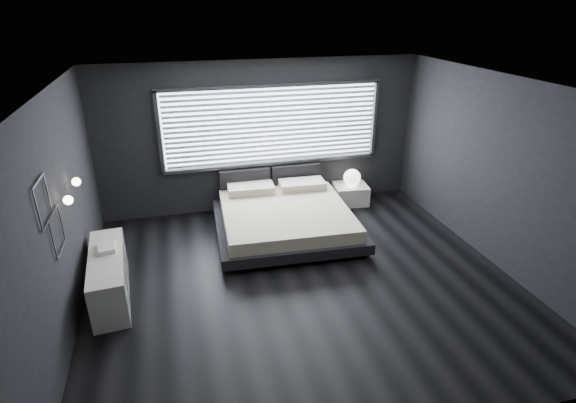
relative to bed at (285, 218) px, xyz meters
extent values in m
plane|color=black|center=(-0.13, -1.52, -0.29)|extent=(6.00, 6.00, 0.00)
plane|color=white|center=(-0.13, -1.52, 2.51)|extent=(6.00, 6.00, 0.00)
cube|color=black|center=(-0.13, 1.23, 1.11)|extent=(6.00, 0.04, 2.80)
cube|color=black|center=(-0.13, -4.27, 1.11)|extent=(6.00, 0.04, 2.80)
cube|color=black|center=(-3.13, -1.52, 1.11)|extent=(0.04, 5.50, 2.80)
cube|color=black|center=(2.87, -1.52, 1.11)|extent=(0.04, 5.50, 2.80)
cube|color=white|center=(0.07, 1.21, 1.32)|extent=(4.00, 0.02, 1.38)
cube|color=#47474C|center=(-1.97, 1.18, 1.32)|extent=(0.06, 0.08, 1.48)
cube|color=#47474C|center=(2.11, 1.18, 1.32)|extent=(0.06, 0.08, 1.48)
cube|color=#47474C|center=(0.07, 1.18, 2.05)|extent=(4.14, 0.08, 0.06)
cube|color=#47474C|center=(0.07, 1.18, 0.59)|extent=(4.14, 0.08, 0.06)
cube|color=silver|center=(0.07, 1.15, 1.32)|extent=(3.94, 0.03, 1.32)
cube|color=black|center=(-0.50, 1.12, 0.28)|extent=(0.96, 0.16, 0.52)
cube|color=black|center=(0.50, 1.12, 0.28)|extent=(0.96, 0.16, 0.52)
cylinder|color=silver|center=(-3.08, -1.47, 1.31)|extent=(0.10, 0.02, 0.02)
sphere|color=#FFE5B7|center=(-3.01, -1.47, 1.31)|extent=(0.11, 0.11, 0.11)
cylinder|color=silver|center=(-3.08, -0.87, 1.31)|extent=(0.10, 0.02, 0.02)
sphere|color=#FFE5B7|center=(-3.01, -0.87, 1.31)|extent=(0.11, 0.11, 0.11)
cube|color=#47474C|center=(-3.10, -2.07, 1.79)|extent=(0.01, 0.46, 0.02)
cube|color=#47474C|center=(-3.10, -2.07, 1.33)|extent=(0.01, 0.46, 0.02)
cube|color=#47474C|center=(-3.10, -1.84, 1.56)|extent=(0.01, 0.02, 0.46)
cube|color=#47474C|center=(-3.10, -2.30, 1.56)|extent=(0.01, 0.02, 0.46)
cube|color=#47474C|center=(-3.10, -1.82, 1.32)|extent=(0.01, 0.46, 0.02)
cube|color=#47474C|center=(-3.10, -1.82, 0.86)|extent=(0.01, 0.46, 0.02)
cube|color=#47474C|center=(-3.10, -1.59, 1.09)|extent=(0.01, 0.02, 0.46)
cube|color=#47474C|center=(-3.10, -2.05, 1.09)|extent=(0.01, 0.02, 0.46)
cube|color=black|center=(-1.08, -0.91, -0.24)|extent=(0.14, 0.14, 0.09)
cube|color=black|center=(0.98, -1.02, -0.24)|extent=(0.14, 0.14, 0.09)
cube|color=black|center=(-0.98, 0.93, -0.24)|extent=(0.14, 0.14, 0.09)
cube|color=black|center=(1.08, 0.82, -0.24)|extent=(0.14, 0.14, 0.09)
cube|color=black|center=(0.00, -0.05, -0.11)|extent=(2.51, 2.40, 0.17)
cube|color=beige|center=(0.00, -0.05, 0.08)|extent=(2.24, 2.24, 0.22)
cube|color=beige|center=(-0.44, 0.83, 0.26)|extent=(0.87, 0.50, 0.14)
cube|color=beige|center=(0.53, 0.77, 0.26)|extent=(0.87, 0.50, 0.14)
cube|color=white|center=(1.57, 0.88, -0.10)|extent=(0.71, 0.62, 0.38)
sphere|color=white|center=(1.58, 0.86, 0.26)|extent=(0.34, 0.34, 0.34)
cube|color=white|center=(-2.78, -1.18, 0.03)|extent=(0.57, 1.62, 0.64)
cube|color=#47474C|center=(-2.55, -1.16, 0.03)|extent=(0.13, 1.57, 0.62)
cube|color=white|center=(-2.79, -1.01, 0.37)|extent=(0.28, 0.34, 0.04)
cube|color=white|center=(-2.78, -1.03, 0.40)|extent=(0.26, 0.32, 0.03)
camera|label=1|loc=(-1.75, -6.76, 3.46)|focal=28.00mm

